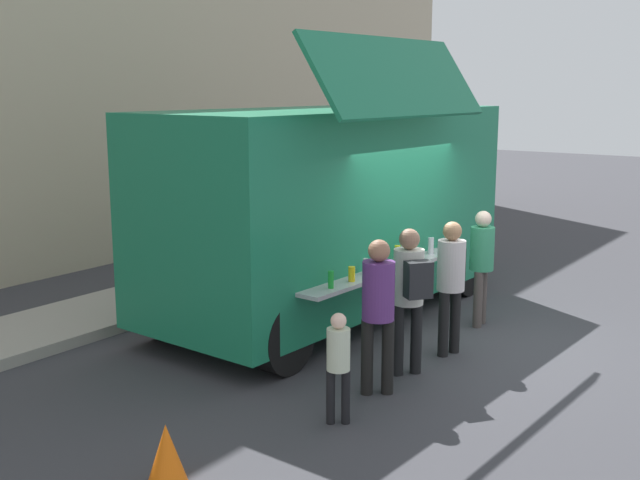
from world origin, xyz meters
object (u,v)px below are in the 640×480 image
(food_truck_main, at_px, (331,205))
(customer_mid_with_backpack, at_px, (410,287))
(customer_extra_browsing, at_px, (482,258))
(customer_rear_waiting, at_px, (378,303))
(child_near_queue, at_px, (338,358))
(customer_front_ordering, at_px, (451,276))
(trash_bin, at_px, (345,230))
(traffic_cone_orange, at_px, (167,455))

(food_truck_main, height_order, customer_mid_with_backpack, food_truck_main)
(customer_extra_browsing, bearing_deg, customer_rear_waiting, 84.27)
(food_truck_main, height_order, child_near_queue, food_truck_main)
(customer_front_ordering, xyz_separation_m, customer_extra_browsing, (1.35, 0.19, -0.04))
(food_truck_main, xyz_separation_m, child_near_queue, (-3.04, -2.21, -0.95))
(customer_rear_waiting, xyz_separation_m, customer_extra_browsing, (2.97, 0.14, -0.05))
(customer_mid_with_backpack, bearing_deg, customer_rear_waiting, 127.49)
(customer_front_ordering, distance_m, customer_extra_browsing, 1.36)
(customer_rear_waiting, distance_m, child_near_queue, 0.95)
(food_truck_main, relative_size, customer_rear_waiting, 3.44)
(child_near_queue, bearing_deg, customer_mid_with_backpack, -33.10)
(trash_bin, distance_m, child_near_queue, 8.21)
(traffic_cone_orange, relative_size, customer_front_ordering, 0.32)
(food_truck_main, distance_m, trash_bin, 4.60)
(child_near_queue, bearing_deg, trash_bin, -2.79)
(food_truck_main, xyz_separation_m, traffic_cone_orange, (-4.90, -1.74, -1.36))
(food_truck_main, relative_size, customer_extra_browsing, 3.63)
(traffic_cone_orange, bearing_deg, customer_mid_with_backpack, -6.38)
(child_near_queue, bearing_deg, food_truck_main, -0.29)
(customer_rear_waiting, distance_m, customer_extra_browsing, 2.97)
(customer_mid_with_backpack, bearing_deg, food_truck_main, 2.64)
(customer_mid_with_backpack, xyz_separation_m, customer_rear_waiting, (-0.69, -0.00, -0.03))
(customer_rear_waiting, bearing_deg, traffic_cone_orange, 131.75)
(customer_extra_browsing, bearing_deg, food_truck_main, 13.78)
(customer_mid_with_backpack, relative_size, customer_rear_waiting, 1.00)
(food_truck_main, bearing_deg, customer_extra_browsing, -65.48)
(customer_mid_with_backpack, bearing_deg, traffic_cone_orange, 120.89)
(food_truck_main, height_order, customer_rear_waiting, food_truck_main)
(traffic_cone_orange, relative_size, customer_mid_with_backpack, 0.32)
(customer_front_ordering, height_order, customer_extra_browsing, customer_front_ordering)
(food_truck_main, distance_m, customer_extra_browsing, 2.25)
(trash_bin, bearing_deg, traffic_cone_orange, -154.96)
(child_near_queue, bearing_deg, traffic_cone_orange, 129.37)
(trash_bin, bearing_deg, child_near_queue, -146.44)
(customer_front_ordering, distance_m, customer_mid_with_backpack, 0.93)
(customer_front_ordering, distance_m, child_near_queue, 2.52)
(customer_front_ordering, bearing_deg, traffic_cone_orange, 96.99)
(customer_front_ordering, bearing_deg, customer_extra_browsing, -69.03)
(trash_bin, distance_m, customer_mid_with_backpack, 6.92)
(traffic_cone_orange, xyz_separation_m, trash_bin, (8.70, 4.06, 0.19))
(customer_front_ordering, xyz_separation_m, child_near_queue, (-2.50, -0.03, -0.33))
(food_truck_main, xyz_separation_m, trash_bin, (3.80, 2.32, -1.18))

